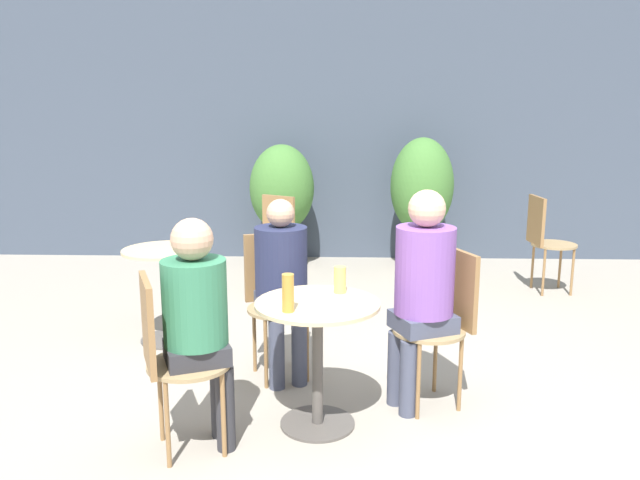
% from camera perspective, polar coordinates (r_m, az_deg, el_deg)
% --- Properties ---
extents(ground_plane, '(20.00, 20.00, 0.00)m').
position_cam_1_polar(ground_plane, '(3.53, 2.84, -16.82)').
color(ground_plane, gray).
extents(storefront_wall, '(10.00, 0.06, 3.00)m').
position_cam_1_polar(storefront_wall, '(7.13, 2.49, 10.28)').
color(storefront_wall, '#3D4756').
rests_on(storefront_wall, ground_plane).
extents(cafe_table_near, '(0.66, 0.66, 0.70)m').
position_cam_1_polar(cafe_table_near, '(3.35, -0.24, -8.88)').
color(cafe_table_near, '#514C47').
rests_on(cafe_table_near, ground_plane).
extents(cafe_table_far, '(0.61, 0.61, 0.70)m').
position_cam_1_polar(cafe_table_far, '(4.71, -13.93, -3.36)').
color(cafe_table_far, '#514C47').
rests_on(cafe_table_far, ground_plane).
extents(bistro_chair_0, '(0.46, 0.45, 0.91)m').
position_cam_1_polar(bistro_chair_0, '(3.67, 11.26, -6.56)').
color(bistro_chair_0, '#997F56').
rests_on(bistro_chair_0, ground_plane).
extents(bistro_chair_1, '(0.45, 0.46, 0.91)m').
position_cam_1_polar(bistro_chair_1, '(4.04, -4.11, -4.65)').
color(bistro_chair_1, '#997F56').
rests_on(bistro_chair_1, ground_plane).
extents(bistro_chair_2, '(0.46, 0.45, 0.91)m').
position_cam_1_polar(bistro_chair_2, '(3.17, -13.68, -9.66)').
color(bistro_chair_2, '#997F56').
rests_on(bistro_chair_2, ground_plane).
extents(bistro_chair_3, '(0.46, 0.47, 0.91)m').
position_cam_1_polar(bistro_chair_3, '(5.79, -4.32, 0.41)').
color(bistro_chair_3, '#997F56').
rests_on(bistro_chair_3, ground_plane).
extents(bistro_chair_4, '(0.42, 0.41, 0.91)m').
position_cam_1_polar(bistro_chair_4, '(6.16, 19.85, 0.43)').
color(bistro_chair_4, '#997F56').
rests_on(bistro_chair_4, ground_plane).
extents(seated_person_0, '(0.40, 0.38, 1.27)m').
position_cam_1_polar(seated_person_0, '(3.53, 9.33, -3.72)').
color(seated_person_0, '#42475B').
rests_on(seated_person_0, ground_plane).
extents(seated_person_1, '(0.37, 0.39, 1.16)m').
position_cam_1_polar(seated_person_1, '(3.86, -3.50, -3.13)').
color(seated_person_1, '#42475B').
rests_on(seated_person_1, ground_plane).
extents(seated_person_2, '(0.38, 0.36, 1.19)m').
position_cam_1_polar(seated_person_2, '(3.13, -11.09, -6.54)').
color(seated_person_2, '#2D2D33').
rests_on(seated_person_2, ground_plane).
extents(beer_glass_0, '(0.07, 0.07, 0.15)m').
position_cam_1_polar(beer_glass_0, '(3.43, 1.84, -3.65)').
color(beer_glass_0, '#DBC65B').
rests_on(beer_glass_0, cafe_table_near).
extents(beer_glass_1, '(0.06, 0.06, 0.19)m').
position_cam_1_polar(beer_glass_1, '(3.12, -2.94, -4.85)').
color(beer_glass_1, '#B28433').
rests_on(beer_glass_1, cafe_table_near).
extents(potted_plant_0, '(0.69, 0.69, 1.33)m').
position_cam_1_polar(potted_plant_0, '(6.75, -3.49, 3.70)').
color(potted_plant_0, slate).
rests_on(potted_plant_0, ground_plane).
extents(potted_plant_1, '(0.67, 0.67, 1.41)m').
position_cam_1_polar(potted_plant_1, '(6.72, 9.28, 4.06)').
color(potted_plant_1, slate).
rests_on(potted_plant_1, ground_plane).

